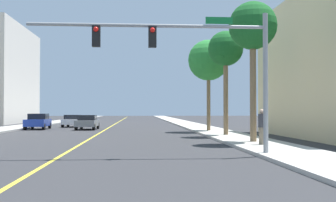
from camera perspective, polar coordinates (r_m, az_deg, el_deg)
ground at (r=46.41m, az=-8.05°, el=-3.59°), size 192.00×192.00×0.00m
sidewalk_left at (r=48.00m, az=-19.50°, el=-3.37°), size 3.27×168.00×0.15m
sidewalk_right at (r=46.73m, az=3.71°, el=-3.50°), size 3.27×168.00×0.15m
lane_marking_center at (r=46.41m, az=-8.05°, el=-3.59°), size 0.16×144.00×0.01m
traffic_signal_mast at (r=16.57m, az=3.21°, el=6.94°), size 9.60×0.36×5.66m
palm_near at (r=23.52m, az=11.69°, el=9.90°), size 2.67×2.67×7.74m
palm_mid at (r=29.52m, az=8.01°, el=6.99°), size 2.48×2.48×7.33m
palm_far at (r=35.70m, az=5.64°, el=5.59°), size 3.52×3.52×7.80m
car_blue at (r=42.31m, az=-17.59°, el=-2.69°), size 2.06×4.34×1.54m
car_gray at (r=40.52m, az=-11.12°, el=-2.89°), size 1.96×4.23×1.41m
car_white at (r=47.06m, az=-13.11°, el=-2.67°), size 1.94×3.92×1.37m
pedestrian at (r=21.08m, az=12.92°, el=-3.51°), size 0.38×0.38×1.77m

